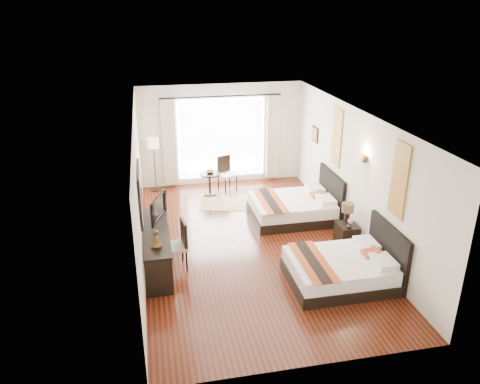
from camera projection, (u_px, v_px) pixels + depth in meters
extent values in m
cube|color=#370D0A|center=(251.00, 243.00, 10.07)|extent=(4.50, 7.50, 0.01)
cube|color=white|center=(252.00, 115.00, 9.01)|extent=(4.50, 7.50, 0.02)
cube|color=silver|center=(354.00, 175.00, 9.95)|extent=(0.01, 7.50, 2.80)
cube|color=silver|center=(139.00, 191.00, 9.12)|extent=(0.01, 7.50, 2.80)
cube|color=silver|center=(221.00, 135.00, 12.93)|extent=(4.50, 0.01, 2.80)
cube|color=silver|center=(314.00, 283.00, 6.14)|extent=(4.50, 0.01, 2.80)
cube|color=white|center=(221.00, 138.00, 12.96)|extent=(2.40, 0.02, 2.20)
cube|color=white|center=(222.00, 139.00, 12.90)|extent=(2.30, 0.02, 2.10)
cube|color=#C1B095|center=(169.00, 143.00, 12.61)|extent=(0.35, 0.14, 2.35)
cube|color=#C1B095|center=(273.00, 137.00, 13.14)|extent=(0.35, 0.14, 2.35)
cube|color=maroon|center=(399.00, 180.00, 8.12)|extent=(0.03, 0.50, 1.35)
cube|color=maroon|center=(337.00, 137.00, 10.66)|extent=(0.03, 0.50, 1.35)
cube|color=#4B311B|center=(364.00, 159.00, 9.32)|extent=(0.10, 0.14, 0.14)
cube|color=black|center=(140.00, 193.00, 8.61)|extent=(0.04, 1.25, 0.95)
cube|color=white|center=(141.00, 193.00, 8.61)|extent=(0.01, 1.12, 0.82)
cube|color=black|center=(338.00, 277.00, 8.63)|extent=(1.82, 1.42, 0.22)
cube|color=white|center=(339.00, 265.00, 8.54)|extent=(1.76, 1.38, 0.27)
cube|color=black|center=(388.00, 252.00, 8.65)|extent=(0.08, 1.42, 1.07)
cube|color=#A4451A|center=(313.00, 261.00, 8.39)|extent=(0.49, 1.48, 0.02)
cube|color=black|center=(291.00, 214.00, 11.17)|extent=(1.88, 1.47, 0.23)
cube|color=white|center=(291.00, 204.00, 11.07)|extent=(1.82, 1.43, 0.28)
cube|color=black|center=(331.00, 194.00, 11.18)|extent=(0.08, 1.47, 1.10)
cube|color=#A4451A|center=(270.00, 200.00, 10.92)|extent=(0.50, 1.53, 0.02)
cube|color=black|center=(347.00, 235.00, 9.92)|extent=(0.40, 0.49, 0.47)
cylinder|color=black|center=(347.00, 216.00, 9.89)|extent=(0.11, 0.11, 0.22)
cylinder|color=#3B2C1C|center=(348.00, 208.00, 9.81)|extent=(0.26, 0.26, 0.19)
imported|color=black|center=(350.00, 225.00, 9.63)|extent=(0.15, 0.15, 0.12)
cube|color=black|center=(157.00, 248.00, 9.10)|extent=(0.50, 2.20, 0.76)
imported|color=black|center=(155.00, 207.00, 9.36)|extent=(0.41, 0.83, 0.49)
cube|color=beige|center=(174.00, 247.00, 8.97)|extent=(0.51, 0.51, 0.06)
cube|color=black|center=(184.00, 233.00, 8.92)|extent=(0.10, 0.43, 0.51)
cylinder|color=black|center=(157.00, 190.00, 12.85)|extent=(0.22, 0.22, 0.03)
cylinder|color=#4B311B|center=(155.00, 168.00, 12.60)|extent=(0.03, 0.03, 1.26)
cylinder|color=beige|center=(153.00, 143.00, 12.34)|extent=(0.30, 0.30, 0.26)
cylinder|color=black|center=(210.00, 184.00, 12.49)|extent=(0.52, 0.52, 0.60)
imported|color=#482619|center=(210.00, 172.00, 12.38)|extent=(0.25, 0.25, 0.05)
cube|color=beige|center=(227.00, 175.00, 12.77)|extent=(0.56, 0.56, 0.06)
cube|color=black|center=(224.00, 164.00, 12.83)|extent=(0.39, 0.19, 0.48)
cube|color=tan|center=(225.00, 204.00, 12.00)|extent=(1.43, 1.12, 0.01)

